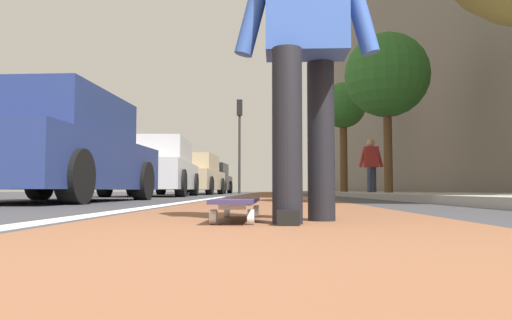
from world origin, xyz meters
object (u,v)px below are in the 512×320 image
object	(u,v)px
skater_person	(306,32)
street_tree_far	(343,107)
parked_car_end	(209,179)
traffic_light	(240,129)
skateboard	(237,203)
pedestrian_distant	(371,163)
parked_car_mid	(154,169)
parked_car_near	(54,151)
parked_car_far	(193,175)
street_tree_mid	(387,76)

from	to	relation	value
skater_person	street_tree_far	world-z (taller)	street_tree_far
parked_car_end	street_tree_far	xyz separation A→B (m)	(-3.98, -6.10, 2.90)
parked_car_end	traffic_light	bearing A→B (deg)	-75.09
skateboard	street_tree_far	bearing A→B (deg)	-10.43
traffic_light	pedestrian_distant	distance (m)	11.81
parked_car_mid	traffic_light	world-z (taller)	traffic_light
parked_car_mid	pedestrian_distant	distance (m)	6.02
parked_car_mid	traffic_light	xyz separation A→B (m)	(11.96, -1.49, 2.55)
parked_car_mid	parked_car_end	distance (m)	11.56
skater_person	traffic_light	bearing A→B (deg)	4.35
parked_car_near	parked_car_mid	world-z (taller)	parked_car_mid
parked_car_far	parked_car_near	bearing A→B (deg)	179.49
parked_car_far	street_tree_far	xyz separation A→B (m)	(2.02, -5.94, 2.90)
street_tree_mid	parked_car_far	bearing A→B (deg)	47.30
parked_car_end	traffic_light	xyz separation A→B (m)	(0.40, -1.51, 2.55)
skater_person	parked_car_far	bearing A→B (deg)	10.91
parked_car_end	street_tree_mid	bearing A→B (deg)	-152.04
traffic_light	pedestrian_distant	xyz separation A→B (m)	(-10.71, -4.39, -2.34)
skateboard	parked_car_mid	world-z (taller)	parked_car_mid
parked_car_mid	pedestrian_distant	bearing A→B (deg)	-77.96
parked_car_mid	street_tree_mid	world-z (taller)	street_tree_mid
parked_car_near	parked_car_far	distance (m)	11.56
street_tree_far	pedestrian_distant	size ratio (longest dim) A/B	2.88
parked_car_near	parked_car_mid	xyz separation A→B (m)	(6.00, 0.04, 0.01)
parked_car_near	street_tree_far	world-z (taller)	street_tree_far
skater_person	pedestrian_distant	bearing A→B (deg)	-13.28
parked_car_near	street_tree_mid	world-z (taller)	street_tree_mid
parked_car_mid	parked_car_end	world-z (taller)	parked_car_mid
parked_car_near	parked_car_mid	distance (m)	6.00
parked_car_near	street_tree_far	bearing A→B (deg)	-23.99
parked_car_far	street_tree_far	distance (m)	6.91
parked_car_end	parked_car_far	bearing A→B (deg)	-178.51
parked_car_mid	parked_car_far	size ratio (longest dim) A/B	0.99
parked_car_far	street_tree_mid	world-z (taller)	street_tree_mid
skater_person	parked_car_mid	xyz separation A→B (m)	(10.21, 3.18, -0.22)
traffic_light	pedestrian_distant	size ratio (longest dim) A/B	2.96
skateboard	pedestrian_distant	bearing A→B (deg)	-15.09
parked_car_far	pedestrian_distant	world-z (taller)	pedestrian_distant
skater_person	pedestrian_distant	xyz separation A→B (m)	(11.46, -2.71, -0.02)
pedestrian_distant	street_tree_far	bearing A→B (deg)	-1.77
skater_person	street_tree_mid	distance (m)	10.91
parked_car_far	skater_person	bearing A→B (deg)	-169.09
street_tree_mid	pedestrian_distant	bearing A→B (deg)	9.42
street_tree_mid	pedestrian_distant	size ratio (longest dim) A/B	2.65
parked_car_near	traffic_light	distance (m)	18.20
skater_person	parked_car_mid	distance (m)	10.69
parked_car_near	traffic_light	bearing A→B (deg)	-4.63
parked_car_far	pedestrian_distant	bearing A→B (deg)	-126.83
skateboard	traffic_light	size ratio (longest dim) A/B	0.18
skateboard	parked_car_far	world-z (taller)	parked_car_far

